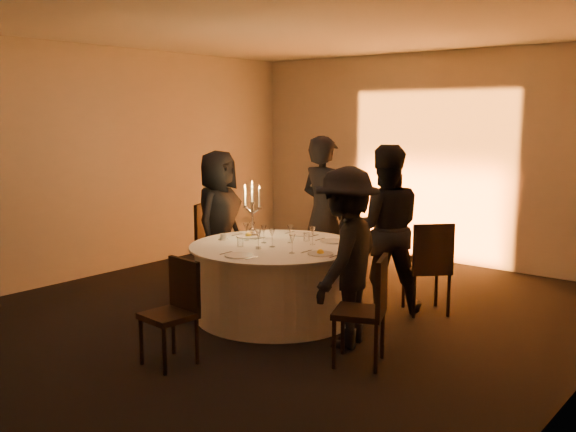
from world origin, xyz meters
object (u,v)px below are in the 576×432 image
Objects in this scene: banquet_table at (276,281)px; guest_back_right at (384,228)px; coffee_cup at (223,237)px; chair_left at (212,238)px; guest_left at (218,220)px; candelabra at (252,217)px; chair_back_right at (429,263)px; chair_front at (175,306)px; chair_back_left at (330,247)px; chair_right at (368,305)px; guest_back_left at (323,214)px; guest_right at (346,257)px.

banquet_table is 1.29m from guest_back_right.
chair_left is at bearing 141.89° from coffee_cup.
guest_left reaches higher than coffee_cup.
chair_left is 0.44m from guest_left.
guest_left reaches higher than candelabra.
guest_left is at bearing -30.91° from chair_back_right.
candelabra is (-0.65, 1.71, 0.49)m from chair_front.
chair_back_right reaches higher than chair_back_left.
guest_back_left is (-1.70, 1.71, 0.40)m from chair_right.
chair_left is 3.21m from chair_right.
guest_back_right is at bearing 176.36° from guest_back_left.
chair_back_left is 0.88× the size of chair_back_right.
chair_front is at bearing -84.62° from banquet_table.
guest_back_left is 2.97× the size of candelabra.
chair_back_left is at bearing 101.45° from banquet_table.
guest_right is at bearing -12.92° from banquet_table.
guest_back_right is at bearing -27.13° from chair_back_right.
candelabra is at bearing -124.09° from guest_left.
candelabra is at bearing 86.64° from guest_back_left.
chair_back_right is 0.59× the size of guest_left.
chair_back_right is 0.55× the size of guest_back_right.
coffee_cup is (-0.77, 1.37, 0.30)m from chair_front.
guest_back_right is at bearing -175.72° from chair_right.
chair_back_left is 0.52× the size of guest_left.
chair_back_left is 7.99× the size of coffee_cup.
guest_back_left is at bearing -157.09° from chair_right.
chair_right is 0.59m from guest_right.
chair_back_right is at bearing 33.39° from coffee_cup.
candelabra reaches higher than chair_front.
guest_back_left is at bearing -50.26° from chair_back_right.
candelabra is (-1.73, -0.87, 0.43)m from chair_back_right.
chair_left is 1.15× the size of chair_back_left.
guest_back_right is 2.86× the size of candelabra.
chair_left reaches higher than chair_back_left.
chair_back_left is 1.42m from guest_left.
chair_left is at bearing 159.42° from banquet_table.
chair_back_right reaches higher than chair_front.
chair_left is 9.18× the size of coffee_cup.
chair_back_left is 1.20m from guest_back_right.
candelabra is at bearing 158.53° from banquet_table.
guest_back_left is at bearing 103.08° from chair_front.
chair_left reaches higher than chair_back_right.
chair_front is 8.12× the size of coffee_cup.
coffee_cup is at bearing -12.37° from chair_back_right.
chair_back_left is at bearing -80.95° from chair_left.
banquet_table is 1.67m from chair_left.
chair_left is 0.60× the size of guest_left.
chair_left is at bearing 41.94° from guest_left.
chair_left reaches higher than coffee_cup.
guest_left is (-2.48, -0.66, 0.28)m from chair_back_right.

